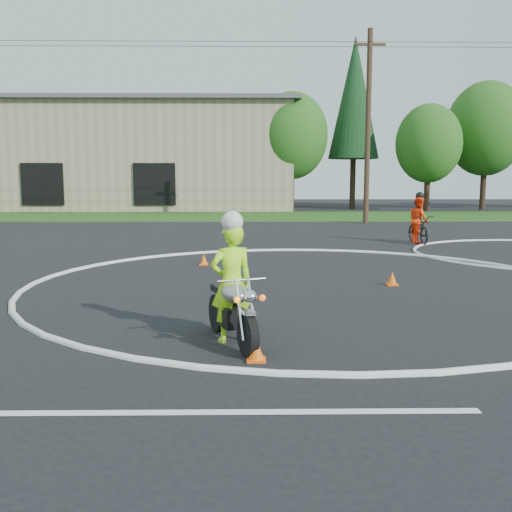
{
  "coord_description": "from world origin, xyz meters",
  "views": [
    {
      "loc": [
        -1.29,
        -9.35,
        2.27
      ],
      "look_at": [
        -1.16,
        -0.57,
        1.1
      ],
      "focal_mm": 40.0,
      "sensor_mm": 36.0,
      "label": 1
    }
  ],
  "objects": [
    {
      "name": "utility_poles",
      "position": [
        5.0,
        21.0,
        5.2
      ],
      "size": [
        41.6,
        1.12,
        10.0
      ],
      "color": "#473321",
      "rests_on": "ground"
    },
    {
      "name": "course_markings",
      "position": [
        2.17,
        4.35,
        0.01
      ],
      "size": [
        19.05,
        19.05,
        0.12
      ],
      "color": "silver",
      "rests_on": "ground"
    },
    {
      "name": "grass_strip",
      "position": [
        0.0,
        27.0,
        0.01
      ],
      "size": [
        120.0,
        10.0,
        0.02
      ],
      "primitive_type": "cube",
      "color": "#1E4714",
      "rests_on": "ground"
    },
    {
      "name": "treeline",
      "position": [
        14.78,
        34.61,
        6.62
      ],
      "size": [
        38.2,
        8.1,
        14.52
      ],
      "color": "#382619",
      "rests_on": "ground"
    },
    {
      "name": "warehouse",
      "position": [
        -18.0,
        39.99,
        4.16
      ],
      "size": [
        41.0,
        17.0,
        8.3
      ],
      "color": "tan",
      "rests_on": "ground"
    },
    {
      "name": "primary_motorcycle",
      "position": [
        -1.5,
        -1.6,
        0.48
      ],
      "size": [
        0.84,
        1.82,
        1.0
      ],
      "rotation": [
        0.0,
        0.0,
        0.35
      ],
      "color": "black",
      "rests_on": "ground"
    },
    {
      "name": "traffic_cones",
      "position": [
        3.37,
        3.27,
        0.14
      ],
      "size": [
        11.84,
        10.2,
        0.3
      ],
      "color": "#FF5E0D",
      "rests_on": "ground"
    },
    {
      "name": "ground",
      "position": [
        0.0,
        0.0,
        0.0
      ],
      "size": [
        120.0,
        120.0,
        0.0
      ],
      "primitive_type": "plane",
      "color": "black",
      "rests_on": "ground"
    },
    {
      "name": "rider_second_grp",
      "position": [
        4.9,
        11.19,
        0.66
      ],
      "size": [
        0.77,
        1.97,
        1.86
      ],
      "rotation": [
        0.0,
        0.0,
        0.05
      ],
      "color": "black",
      "rests_on": "ground"
    },
    {
      "name": "rider_primary_grp",
      "position": [
        -1.52,
        -1.47,
        0.89
      ],
      "size": [
        0.71,
        0.59,
        1.85
      ],
      "rotation": [
        0.0,
        0.0,
        0.35
      ],
      "color": "#AFFF1A",
      "rests_on": "ground"
    }
  ]
}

